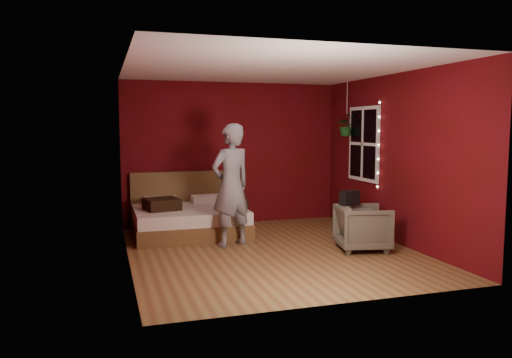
% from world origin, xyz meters
% --- Properties ---
extents(floor, '(4.50, 4.50, 0.00)m').
position_xyz_m(floor, '(0.00, 0.00, 0.00)').
color(floor, olive).
rests_on(floor, ground).
extents(room_walls, '(4.04, 4.54, 2.62)m').
position_xyz_m(room_walls, '(0.00, 0.00, 1.68)').
color(room_walls, '#590913').
rests_on(room_walls, ground).
extents(window, '(0.05, 0.97, 1.27)m').
position_xyz_m(window, '(1.97, 0.90, 1.50)').
color(window, white).
rests_on(window, room_walls).
extents(fairy_lights, '(0.04, 0.04, 1.45)m').
position_xyz_m(fairy_lights, '(1.94, 0.37, 1.50)').
color(fairy_lights, silver).
rests_on(fairy_lights, room_walls).
extents(bed, '(1.81, 1.54, 1.00)m').
position_xyz_m(bed, '(-0.95, 1.51, 0.26)').
color(bed, brown).
rests_on(bed, ground).
extents(person, '(0.79, 0.65, 1.84)m').
position_xyz_m(person, '(-0.47, 0.50, 0.92)').
color(person, slate).
rests_on(person, ground).
extents(armchair, '(0.86, 0.84, 0.66)m').
position_xyz_m(armchair, '(1.29, -0.33, 0.33)').
color(armchair, '#5E594A').
rests_on(armchair, ground).
extents(handbag, '(0.31, 0.21, 0.20)m').
position_xyz_m(handbag, '(1.14, -0.20, 0.76)').
color(handbag, black).
rests_on(handbag, armchair).
extents(throw_pillow, '(0.61, 0.61, 0.18)m').
position_xyz_m(throw_pillow, '(-1.40, 1.40, 0.54)').
color(throw_pillow, black).
rests_on(throw_pillow, bed).
extents(hanging_plant, '(0.43, 0.40, 0.98)m').
position_xyz_m(hanging_plant, '(1.88, 1.36, 1.82)').
color(hanging_plant, silver).
rests_on(hanging_plant, room_walls).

